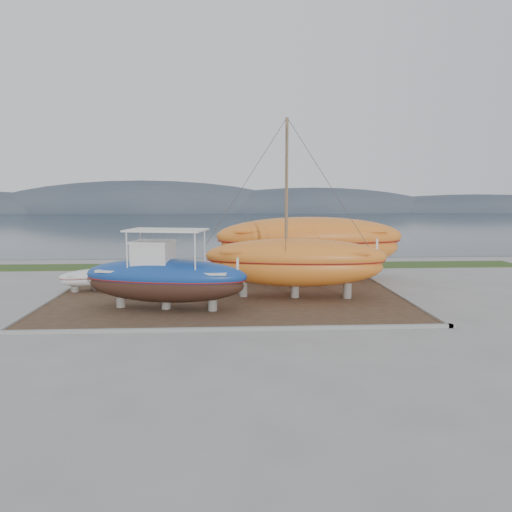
{
  "coord_description": "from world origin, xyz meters",
  "views": [
    {
      "loc": [
        -0.0,
        -21.62,
        5.53
      ],
      "look_at": [
        1.42,
        4.0,
        2.25
      ],
      "focal_mm": 35.0,
      "sensor_mm": 36.0,
      "label": 1
    }
  ],
  "objects_px": {
    "white_dinghy": "(96,280)",
    "orange_bare_hull": "(309,249)",
    "blue_caique": "(165,269)",
    "orange_sailboat": "(296,209)"
  },
  "relations": [
    {
      "from": "white_dinghy",
      "to": "orange_sailboat",
      "type": "relative_size",
      "value": 0.42
    },
    {
      "from": "blue_caique",
      "to": "orange_bare_hull",
      "type": "xyz_separation_m",
      "value": [
        8.06,
        7.68,
        0.04
      ]
    },
    {
      "from": "orange_bare_hull",
      "to": "orange_sailboat",
      "type": "bearing_deg",
      "value": -105.09
    },
    {
      "from": "blue_caique",
      "to": "orange_bare_hull",
      "type": "height_order",
      "value": "orange_bare_hull"
    },
    {
      "from": "orange_sailboat",
      "to": "orange_bare_hull",
      "type": "distance_m",
      "value": 6.24
    },
    {
      "from": "white_dinghy",
      "to": "orange_sailboat",
      "type": "bearing_deg",
      "value": -34.51
    },
    {
      "from": "blue_caique",
      "to": "white_dinghy",
      "type": "relative_size",
      "value": 2.0
    },
    {
      "from": "orange_sailboat",
      "to": "orange_bare_hull",
      "type": "relative_size",
      "value": 0.81
    },
    {
      "from": "orange_sailboat",
      "to": "white_dinghy",
      "type": "bearing_deg",
      "value": 174.57
    },
    {
      "from": "white_dinghy",
      "to": "orange_bare_hull",
      "type": "height_order",
      "value": "orange_bare_hull"
    }
  ]
}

